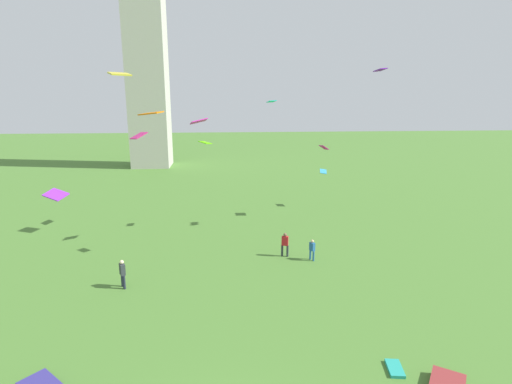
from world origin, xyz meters
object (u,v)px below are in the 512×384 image
at_px(person_0, 312,249).
at_px(kite_flying_1, 324,147).
at_px(kite_flying_0, 151,113).
at_px(kite_bundle_1, 395,368).
at_px(kite_flying_2, 139,136).
at_px(monument_obelisk, 144,20).
at_px(kite_flying_8, 199,121).
at_px(kite_flying_6, 205,143).
at_px(kite_flying_3, 271,101).
at_px(kite_flying_4, 323,171).
at_px(kite_flying_5, 56,195).
at_px(person_2, 285,243).
at_px(person_1, 123,272).
at_px(kite_flying_7, 380,70).
at_px(kite_flying_9, 119,74).

relative_size(person_0, kite_flying_1, 1.45).
bearing_deg(kite_flying_0, kite_bundle_1, 146.71).
bearing_deg(kite_flying_2, monument_obelisk, 47.31).
bearing_deg(monument_obelisk, kite_flying_2, -81.89).
bearing_deg(monument_obelisk, kite_flying_0, -79.97).
bearing_deg(kite_flying_8, kite_flying_6, -98.53).
distance_m(kite_flying_3, kite_flying_4, 12.30).
distance_m(kite_flying_0, kite_flying_6, 6.91).
distance_m(kite_flying_1, kite_flying_4, 4.99).
distance_m(kite_flying_2, kite_flying_5, 11.09).
distance_m(person_2, kite_flying_0, 14.77).
height_order(kite_flying_2, kite_flying_8, kite_flying_8).
height_order(kite_flying_5, kite_flying_8, kite_flying_8).
height_order(person_0, kite_flying_1, kite_flying_1).
distance_m(person_1, kite_flying_5, 6.59).
xyz_separation_m(monument_obelisk, kite_flying_4, (22.51, -27.62, -19.19)).
height_order(kite_flying_0, kite_flying_8, kite_flying_0).
xyz_separation_m(kite_flying_2, kite_flying_3, (11.36, -2.04, 2.93)).
bearing_deg(person_1, person_0, 77.14).
relative_size(person_2, kite_flying_5, 1.08).
xyz_separation_m(person_1, kite_flying_8, (4.57, 7.30, 8.79)).
bearing_deg(kite_flying_7, person_0, -60.64).
bearing_deg(kite_flying_4, kite_flying_6, 148.79).
height_order(person_0, person_2, person_2).
xyz_separation_m(kite_flying_5, kite_flying_7, (23.48, 7.42, 8.13)).
bearing_deg(person_1, kite_flying_5, -143.13).
bearing_deg(person_1, kite_flying_7, 88.48).
relative_size(kite_flying_1, kite_flying_6, 1.10).
height_order(kite_flying_0, kite_flying_9, kite_flying_9).
xyz_separation_m(person_1, kite_flying_9, (0.15, 2.42, 11.97)).
relative_size(kite_flying_6, kite_bundle_1, 0.84).
bearing_deg(monument_obelisk, kite_flying_9, -82.29).
height_order(kite_flying_2, kite_flying_5, kite_flying_2).
bearing_deg(kite_bundle_1, person_0, 94.96).
bearing_deg(kite_flying_3, person_2, 171.03).
distance_m(person_0, kite_flying_7, 15.63).
relative_size(kite_flying_1, kite_flying_2, 0.66).
bearing_deg(person_0, kite_flying_8, 34.18).
relative_size(monument_obelisk, kite_flying_8, 32.88).
bearing_deg(kite_flying_4, person_2, 166.55).
bearing_deg(kite_flying_1, kite_flying_3, -65.75).
height_order(person_2, kite_flying_6, kite_flying_6).
bearing_deg(kite_flying_8, person_1, -142.36).
bearing_deg(kite_flying_7, kite_flying_4, -177.90).
height_order(kite_flying_4, kite_flying_6, kite_flying_6).
relative_size(kite_flying_0, kite_flying_7, 1.72).
height_order(person_2, kite_flying_4, kite_flying_4).
xyz_separation_m(person_1, kite_flying_0, (0.66, 9.59, 9.29)).
bearing_deg(monument_obelisk, kite_flying_4, -50.82).
distance_m(monument_obelisk, kite_flying_1, 41.38).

